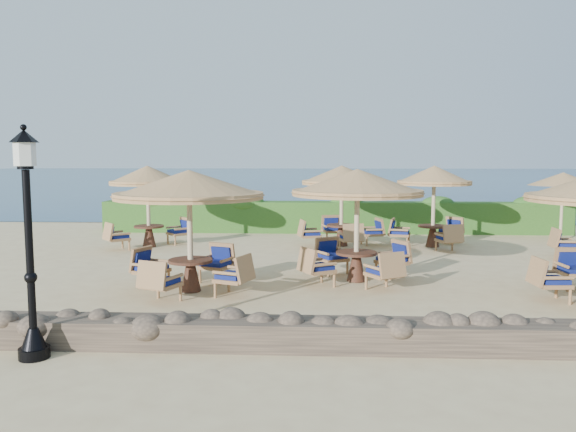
{
  "coord_description": "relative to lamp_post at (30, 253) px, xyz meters",
  "views": [
    {
      "loc": [
        -0.7,
        -14.54,
        2.92
      ],
      "look_at": [
        -1.47,
        0.89,
        1.3
      ],
      "focal_mm": 35.0,
      "sensor_mm": 36.0,
      "label": 1
    }
  ],
  "objects": [
    {
      "name": "cafe_set_4",
      "position": [
        4.95,
        10.7,
        0.23
      ],
      "size": [
        2.89,
        2.89,
        2.65
      ],
      "color": "beige",
      "rests_on": "ground"
    },
    {
      "name": "sea",
      "position": [
        4.8,
        76.8,
        -1.55
      ],
      "size": [
        160.0,
        160.0,
        0.0
      ],
      "primitive_type": "plane",
      "color": "navy",
      "rests_on": "ground"
    },
    {
      "name": "stone_wall",
      "position": [
        4.8,
        0.6,
        -1.33
      ],
      "size": [
        15.0,
        0.65,
        0.44
      ],
      "primitive_type": "cube",
      "color": "brown",
      "rests_on": "ground"
    },
    {
      "name": "ground",
      "position": [
        4.8,
        6.8,
        -1.55
      ],
      "size": [
        120.0,
        120.0,
        0.0
      ],
      "primitive_type": "plane",
      "color": "#DAC28A",
      "rests_on": "ground"
    },
    {
      "name": "cafe_set_5",
      "position": [
        7.93,
        10.63,
        0.25
      ],
      "size": [
        2.68,
        2.68,
        2.65
      ],
      "color": "beige",
      "rests_on": "ground"
    },
    {
      "name": "lamp_post",
      "position": [
        0.0,
        0.0,
        0.0
      ],
      "size": [
        0.44,
        0.44,
        3.31
      ],
      "color": "black",
      "rests_on": "ground"
    },
    {
      "name": "cafe_set_1",
      "position": [
        5.06,
        5.35,
        0.34
      ],
      "size": [
        3.1,
        3.1,
        2.65
      ],
      "color": "beige",
      "rests_on": "ground"
    },
    {
      "name": "hedge",
      "position": [
        4.8,
        14.0,
        -0.95
      ],
      "size": [
        18.0,
        0.9,
        1.2
      ],
      "primitive_type": "cube",
      "color": "#255019",
      "rests_on": "ground"
    },
    {
      "name": "cafe_set_3",
      "position": [
        -1.33,
        10.12,
        0.38
      ],
      "size": [
        2.58,
        2.45,
        2.65
      ],
      "color": "beige",
      "rests_on": "ground"
    },
    {
      "name": "extra_parasol",
      "position": [
        12.6,
        12.0,
        0.62
      ],
      "size": [
        2.3,
        2.3,
        2.41
      ],
      "color": "beige",
      "rests_on": "ground"
    },
    {
      "name": "cafe_set_0",
      "position": [
        1.38,
        4.17,
        0.38
      ],
      "size": [
        3.27,
        3.27,
        2.65
      ],
      "color": "beige",
      "rests_on": "ground"
    }
  ]
}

